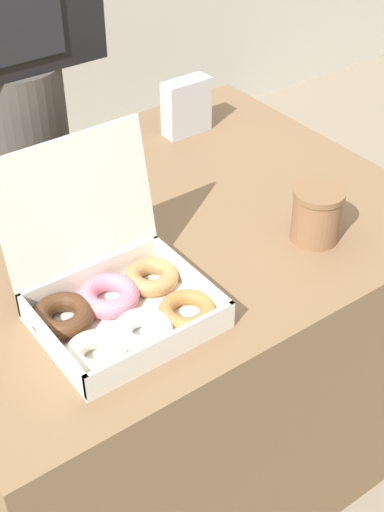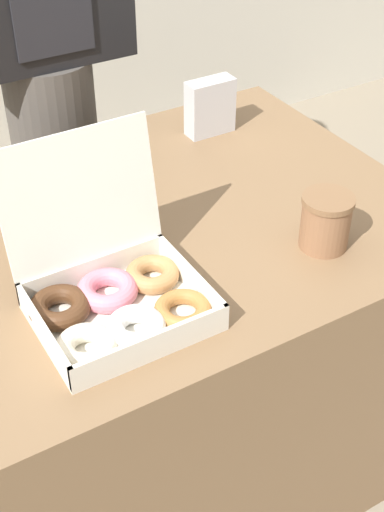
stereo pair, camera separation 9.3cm
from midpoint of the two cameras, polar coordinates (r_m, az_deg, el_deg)
ground_plane at (r=1.96m, az=-0.19°, el=-14.79°), size 14.00×14.00×0.00m
table at (r=1.69m, az=-0.22°, el=-7.15°), size 1.04×0.84×0.74m
donut_box at (r=1.20m, az=-4.14°, el=-3.21°), size 0.31×0.28×0.28m
coffee_cup at (r=1.37m, az=12.56°, el=2.66°), size 0.10×0.10×0.11m
napkin_holder at (r=1.73m, az=3.02°, el=11.79°), size 0.12×0.05×0.13m
person_customer at (r=1.90m, az=-10.44°, el=16.25°), size 0.43×0.24×1.63m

